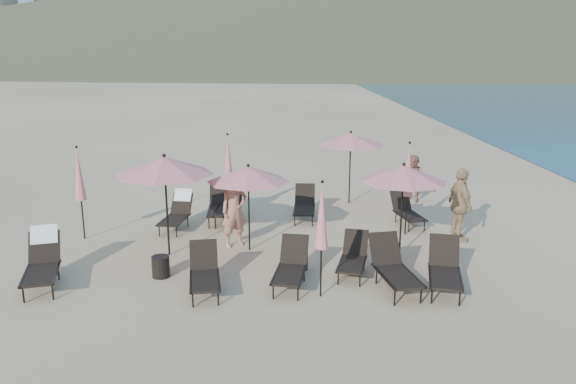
{
  "coord_description": "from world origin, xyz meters",
  "views": [
    {
      "loc": [
        -1.11,
        -11.23,
        4.82
      ],
      "look_at": [
        -0.91,
        3.5,
        1.1
      ],
      "focal_mm": 35.0,
      "sensor_mm": 36.0,
      "label": 1
    }
  ],
  "objects_px": {
    "umbrella_open_3": "(351,139)",
    "umbrella_closed_1": "(408,170)",
    "lounger_3": "(353,257)",
    "umbrella_open_2": "(403,173)",
    "umbrella_open_1": "(248,174)",
    "lounger_0": "(42,260)",
    "beachgoer_b": "(414,179)",
    "umbrella_closed_0": "(322,217)",
    "lounger_6": "(177,212)",
    "lounger_7": "(229,205)",
    "umbrella_closed_2": "(79,175)",
    "lounger_8": "(220,205)",
    "umbrella_closed_3": "(228,159)",
    "umbrella_open_0": "(165,166)",
    "lounger_2": "(291,266)",
    "lounger_4": "(394,267)",
    "side_table_0": "(161,267)",
    "beachgoer_a": "(234,210)",
    "beachgoer_c": "(460,205)",
    "lounger_1": "(204,272)",
    "lounger_9": "(304,205)",
    "lounger_5": "(445,268)",
    "lounger_10": "(407,211)",
    "side_table_1": "(300,260)"
  },
  "relations": [
    {
      "from": "lounger_10",
      "to": "umbrella_closed_1",
      "type": "relative_size",
      "value": 0.61
    },
    {
      "from": "umbrella_open_1",
      "to": "umbrella_open_3",
      "type": "relative_size",
      "value": 0.92
    },
    {
      "from": "lounger_3",
      "to": "lounger_5",
      "type": "xyz_separation_m",
      "value": [
        1.79,
        -0.84,
        0.06
      ]
    },
    {
      "from": "umbrella_open_1",
      "to": "lounger_0",
      "type": "bearing_deg",
      "value": -154.45
    },
    {
      "from": "lounger_8",
      "to": "lounger_9",
      "type": "relative_size",
      "value": 1.06
    },
    {
      "from": "lounger_0",
      "to": "beachgoer_c",
      "type": "bearing_deg",
      "value": 0.24
    },
    {
      "from": "umbrella_open_0",
      "to": "umbrella_closed_2",
      "type": "xyz_separation_m",
      "value": [
        -2.47,
        1.24,
        -0.48
      ]
    },
    {
      "from": "umbrella_open_2",
      "to": "lounger_0",
      "type": "bearing_deg",
      "value": -168.08
    },
    {
      "from": "umbrella_closed_3",
      "to": "side_table_0",
      "type": "relative_size",
      "value": 5.31
    },
    {
      "from": "lounger_1",
      "to": "lounger_6",
      "type": "relative_size",
      "value": 0.99
    },
    {
      "from": "lounger_3",
      "to": "beachgoer_b",
      "type": "bearing_deg",
      "value": 79.83
    },
    {
      "from": "lounger_7",
      "to": "umbrella_closed_2",
      "type": "distance_m",
      "value": 4.2
    },
    {
      "from": "umbrella_closed_1",
      "to": "lounger_4",
      "type": "bearing_deg",
      "value": -106.16
    },
    {
      "from": "lounger_10",
      "to": "umbrella_open_1",
      "type": "bearing_deg",
      "value": -165.76
    },
    {
      "from": "umbrella_closed_0",
      "to": "umbrella_closed_3",
      "type": "relative_size",
      "value": 0.97
    },
    {
      "from": "umbrella_open_2",
      "to": "beachgoer_a",
      "type": "xyz_separation_m",
      "value": [
        -4.05,
        0.65,
        -1.06
      ]
    },
    {
      "from": "lounger_2",
      "to": "side_table_1",
      "type": "height_order",
      "value": "lounger_2"
    },
    {
      "from": "lounger_4",
      "to": "lounger_8",
      "type": "distance_m",
      "value": 6.4
    },
    {
      "from": "lounger_3",
      "to": "beachgoer_c",
      "type": "height_order",
      "value": "beachgoer_c"
    },
    {
      "from": "umbrella_open_3",
      "to": "side_table_1",
      "type": "height_order",
      "value": "umbrella_open_3"
    },
    {
      "from": "lounger_0",
      "to": "umbrella_open_1",
      "type": "relative_size",
      "value": 0.86
    },
    {
      "from": "beachgoer_c",
      "to": "lounger_4",
      "type": "bearing_deg",
      "value": 133.36
    },
    {
      "from": "lounger_1",
      "to": "lounger_2",
      "type": "relative_size",
      "value": 0.98
    },
    {
      "from": "lounger_5",
      "to": "lounger_1",
      "type": "bearing_deg",
      "value": -166.27
    },
    {
      "from": "lounger_4",
      "to": "umbrella_open_3",
      "type": "height_order",
      "value": "umbrella_open_3"
    },
    {
      "from": "lounger_3",
      "to": "lounger_7",
      "type": "height_order",
      "value": "lounger_7"
    },
    {
      "from": "umbrella_open_3",
      "to": "umbrella_closed_1",
      "type": "bearing_deg",
      "value": -71.05
    },
    {
      "from": "umbrella_closed_0",
      "to": "lounger_6",
      "type": "bearing_deg",
      "value": 128.83
    },
    {
      "from": "lounger_10",
      "to": "lounger_0",
      "type": "bearing_deg",
      "value": -165.62
    },
    {
      "from": "lounger_9",
      "to": "umbrella_open_1",
      "type": "distance_m",
      "value": 3.39
    },
    {
      "from": "lounger_5",
      "to": "umbrella_closed_1",
      "type": "relative_size",
      "value": 0.7
    },
    {
      "from": "lounger_8",
      "to": "umbrella_closed_3",
      "type": "bearing_deg",
      "value": 60.11
    },
    {
      "from": "lounger_3",
      "to": "lounger_4",
      "type": "bearing_deg",
      "value": -32.59
    },
    {
      "from": "lounger_8",
      "to": "umbrella_open_2",
      "type": "relative_size",
      "value": 0.76
    },
    {
      "from": "umbrella_open_0",
      "to": "umbrella_open_3",
      "type": "distance_m",
      "value": 6.86
    },
    {
      "from": "umbrella_closed_3",
      "to": "beachgoer_b",
      "type": "relative_size",
      "value": 1.63
    },
    {
      "from": "umbrella_open_0",
      "to": "umbrella_closed_1",
      "type": "bearing_deg",
      "value": 13.66
    },
    {
      "from": "lounger_6",
      "to": "umbrella_closed_3",
      "type": "height_order",
      "value": "umbrella_closed_3"
    },
    {
      "from": "umbrella_closed_1",
      "to": "beachgoer_c",
      "type": "distance_m",
      "value": 1.59
    },
    {
      "from": "umbrella_closed_1",
      "to": "beachgoer_b",
      "type": "relative_size",
      "value": 1.65
    },
    {
      "from": "lounger_0",
      "to": "umbrella_open_0",
      "type": "xyz_separation_m",
      "value": [
        2.32,
        1.71,
        1.68
      ]
    },
    {
      "from": "lounger_0",
      "to": "umbrella_open_1",
      "type": "height_order",
      "value": "umbrella_open_1"
    },
    {
      "from": "lounger_3",
      "to": "lounger_7",
      "type": "bearing_deg",
      "value": 141.03
    },
    {
      "from": "lounger_5",
      "to": "lounger_9",
      "type": "distance_m",
      "value": 5.74
    },
    {
      "from": "umbrella_closed_0",
      "to": "beachgoer_c",
      "type": "relative_size",
      "value": 1.25
    },
    {
      "from": "lounger_3",
      "to": "umbrella_open_2",
      "type": "xyz_separation_m",
      "value": [
        1.29,
        1.21,
        1.62
      ]
    },
    {
      "from": "umbrella_open_0",
      "to": "umbrella_open_3",
      "type": "bearing_deg",
      "value": 43.89
    },
    {
      "from": "lounger_2",
      "to": "lounger_6",
      "type": "xyz_separation_m",
      "value": [
        -3.09,
        4.01,
        0.04
      ]
    },
    {
      "from": "umbrella_closed_3",
      "to": "beachgoer_a",
      "type": "height_order",
      "value": "umbrella_closed_3"
    },
    {
      "from": "umbrella_open_0",
      "to": "umbrella_open_1",
      "type": "relative_size",
      "value": 1.14
    }
  ]
}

